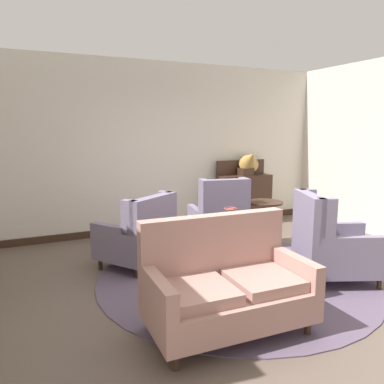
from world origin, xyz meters
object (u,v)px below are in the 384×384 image
at_px(side_table, 265,219).
at_px(gramophone, 250,161).
at_px(armchair_back_corner, 330,245).
at_px(armchair_near_sideboard, 140,236).
at_px(settee, 226,286).
at_px(coffee_table, 234,246).
at_px(sideboard, 244,196).
at_px(porcelain_vase, 230,225).
at_px(armchair_beside_settee, 219,219).

bearing_deg(side_table, gramophone, 67.14).
bearing_deg(armchair_back_corner, armchair_near_sideboard, 75.92).
bearing_deg(side_table, settee, -132.83).
relative_size(coffee_table, sideboard, 0.79).
relative_size(armchair_back_corner, gramophone, 1.86).
relative_size(coffee_table, side_table, 1.36).
distance_m(porcelain_vase, settee, 1.20).
bearing_deg(porcelain_vase, armchair_beside_settee, 67.07).
bearing_deg(armchair_back_corner, sideboard, 10.80).
xyz_separation_m(coffee_table, armchair_near_sideboard, (-0.89, 0.94, -0.02)).
bearing_deg(armchair_near_sideboard, armchair_back_corner, 109.59).
bearing_deg(coffee_table, settee, -124.25).
xyz_separation_m(porcelain_vase, sideboard, (1.64, 2.28, -0.15)).
xyz_separation_m(porcelain_vase, gramophone, (1.69, 2.19, 0.54)).
distance_m(coffee_table, armchair_back_corner, 1.16).
distance_m(coffee_table, settee, 1.15).
relative_size(porcelain_vase, side_table, 0.53).
distance_m(armchair_beside_settee, side_table, 0.71).
height_order(porcelain_vase, settee, settee).
bearing_deg(porcelain_vase, sideboard, 54.29).
bearing_deg(armchair_near_sideboard, sideboard, 174.76).
xyz_separation_m(settee, armchair_back_corner, (1.70, 0.47, 0.03)).
xyz_separation_m(armchair_near_sideboard, gramophone, (2.56, 1.30, 0.81)).
bearing_deg(coffee_table, sideboard, 55.28).
xyz_separation_m(settee, gramophone, (2.31, 3.19, 0.81)).
xyz_separation_m(armchair_beside_settee, side_table, (0.65, -0.28, -0.01)).
bearing_deg(gramophone, armchair_beside_settee, -140.23).
relative_size(armchair_near_sideboard, gramophone, 1.90).
bearing_deg(armchair_near_sideboard, coffee_table, 99.26).
relative_size(settee, sideboard, 1.21).
bearing_deg(armchair_back_corner, porcelain_vase, 85.95).
distance_m(armchair_beside_settee, gramophone, 1.73).
xyz_separation_m(armchair_back_corner, side_table, (0.08, 1.46, -0.01)).
height_order(sideboard, gramophone, gramophone).
relative_size(porcelain_vase, settee, 0.25).
bearing_deg(armchair_beside_settee, armchair_back_corner, 117.69).
bearing_deg(coffee_table, armchair_near_sideboard, 133.60).
bearing_deg(armchair_near_sideboard, porcelain_vase, 99.82).
height_order(coffee_table, armchair_back_corner, armchair_back_corner).
distance_m(settee, armchair_beside_settee, 2.47).
bearing_deg(porcelain_vase, gramophone, 52.27).
height_order(armchair_near_sideboard, sideboard, sideboard).
xyz_separation_m(settee, armchair_near_sideboard, (-0.24, 1.89, 0.00)).
bearing_deg(sideboard, armchair_near_sideboard, -150.90).
height_order(porcelain_vase, armchair_back_corner, armchair_back_corner).
xyz_separation_m(armchair_near_sideboard, armchair_back_corner, (1.95, -1.42, 0.02)).
bearing_deg(side_table, armchair_near_sideboard, -178.99).
height_order(armchair_back_corner, gramophone, gramophone).
height_order(armchair_beside_settee, side_table, armchair_beside_settee).
distance_m(settee, side_table, 2.62).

